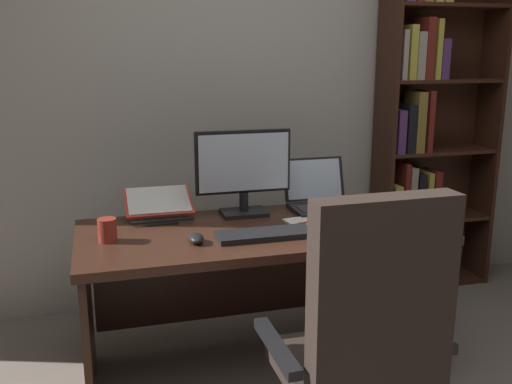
% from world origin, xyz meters
% --- Properties ---
extents(wall_back, '(5.39, 0.12, 2.76)m').
position_xyz_m(wall_back, '(0.00, 1.89, 1.38)').
color(wall_back, '#B2ADA3').
rests_on(wall_back, ground).
extents(desk, '(1.63, 0.72, 0.71)m').
position_xyz_m(desk, '(-0.08, 1.02, 0.52)').
color(desk, '#381E14').
rests_on(desk, ground).
extents(bookshelf, '(0.76, 0.26, 2.21)m').
position_xyz_m(bookshelf, '(1.20, 1.68, 1.09)').
color(bookshelf, '#381E14').
rests_on(bookshelf, ground).
extents(office_chair, '(0.61, 0.60, 1.07)m').
position_xyz_m(office_chair, '(0.05, 0.16, 0.45)').
color(office_chair, black).
rests_on(office_chair, ground).
extents(monitor, '(0.47, 0.16, 0.42)m').
position_xyz_m(monitor, '(-0.10, 1.18, 0.92)').
color(monitor, black).
rests_on(monitor, desk).
extents(laptop, '(0.33, 0.31, 0.24)m').
position_xyz_m(laptop, '(0.31, 1.19, 0.76)').
color(laptop, black).
rests_on(laptop, desk).
extents(keyboard, '(0.42, 0.15, 0.02)m').
position_xyz_m(keyboard, '(-0.10, 0.81, 0.72)').
color(keyboard, black).
rests_on(keyboard, desk).
extents(computer_mouse, '(0.06, 0.10, 0.04)m').
position_xyz_m(computer_mouse, '(-0.40, 0.81, 0.73)').
color(computer_mouse, black).
rests_on(computer_mouse, desk).
extents(reading_stand_with_book, '(0.32, 0.30, 0.12)m').
position_xyz_m(reading_stand_with_book, '(-0.51, 1.26, 0.78)').
color(reading_stand_with_book, black).
rests_on(reading_stand_with_book, desk).
extents(open_binder, '(0.56, 0.41, 0.02)m').
position_xyz_m(open_binder, '(0.39, 0.76, 0.72)').
color(open_binder, green).
rests_on(open_binder, desk).
extents(notepad, '(0.18, 0.23, 0.01)m').
position_xyz_m(notepad, '(0.13, 0.93, 0.72)').
color(notepad, white).
rests_on(notepad, desk).
extents(pen, '(0.14, 0.04, 0.01)m').
position_xyz_m(pen, '(0.15, 0.93, 0.73)').
color(pen, maroon).
rests_on(pen, notepad).
extents(coffee_mug, '(0.08, 0.08, 0.10)m').
position_xyz_m(coffee_mug, '(-0.76, 0.94, 0.76)').
color(coffee_mug, maroon).
rests_on(coffee_mug, desk).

